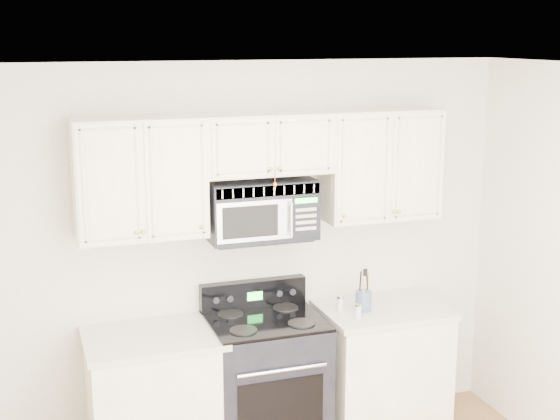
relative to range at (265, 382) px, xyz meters
name	(u,v)px	position (x,y,z in m)	size (l,w,h in m)	color
room	(367,347)	(0.06, -1.44, 0.82)	(3.51, 3.51, 2.61)	olive
base_cabinet_left	(155,407)	(-0.74, 0.00, -0.06)	(0.86, 0.65, 0.92)	white
base_cabinet_right	(381,373)	(0.86, 0.00, -0.06)	(0.86, 0.65, 0.92)	white
range	(265,382)	(0.00, 0.00, 0.00)	(0.74, 0.68, 1.12)	black
upper_cabinets	(266,165)	(0.06, 0.15, 1.45)	(2.44, 0.37, 0.75)	white
microwave	(261,209)	(0.02, 0.13, 1.16)	(0.71, 0.40, 0.39)	black
utensil_crock	(363,300)	(0.70, -0.02, 0.51)	(0.11, 0.11, 0.30)	slate
shaker_salt	(358,311)	(0.60, -0.15, 0.49)	(0.04, 0.04, 0.10)	silver
shaker_pepper	(340,303)	(0.54, 0.01, 0.49)	(0.05, 0.05, 0.11)	silver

